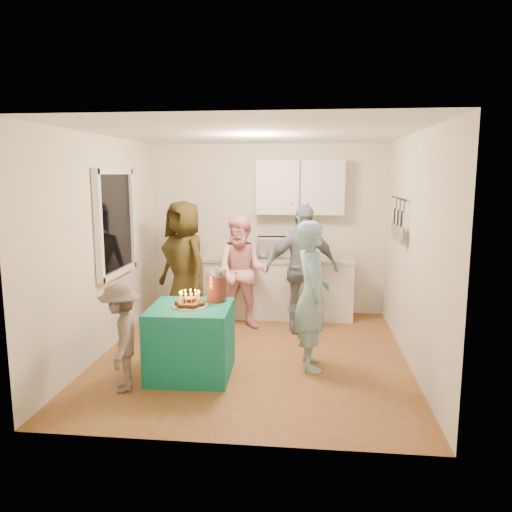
# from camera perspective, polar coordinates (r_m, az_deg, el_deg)

# --- Properties ---
(floor) EXTENTS (4.00, 4.00, 0.00)m
(floor) POSITION_cam_1_polar(r_m,az_deg,el_deg) (6.10, -0.36, -11.26)
(floor) COLOR brown
(floor) RESTS_ON ground
(ceiling) EXTENTS (4.00, 4.00, 0.00)m
(ceiling) POSITION_cam_1_polar(r_m,az_deg,el_deg) (5.72, -0.39, 13.88)
(ceiling) COLOR white
(ceiling) RESTS_ON floor
(back_wall) EXTENTS (3.60, 3.60, 0.00)m
(back_wall) POSITION_cam_1_polar(r_m,az_deg,el_deg) (7.74, 1.31, 3.08)
(back_wall) COLOR silver
(back_wall) RESTS_ON floor
(left_wall) EXTENTS (4.00, 4.00, 0.00)m
(left_wall) POSITION_cam_1_polar(r_m,az_deg,el_deg) (6.24, -17.04, 1.13)
(left_wall) COLOR silver
(left_wall) RESTS_ON floor
(right_wall) EXTENTS (4.00, 4.00, 0.00)m
(right_wall) POSITION_cam_1_polar(r_m,az_deg,el_deg) (5.85, 17.43, 0.58)
(right_wall) COLOR silver
(right_wall) RESTS_ON floor
(window_night) EXTENTS (0.04, 1.00, 1.20)m
(window_night) POSITION_cam_1_polar(r_m,az_deg,el_deg) (6.47, -15.86, 3.70)
(window_night) COLOR black
(window_night) RESTS_ON left_wall
(counter) EXTENTS (2.20, 0.58, 0.86)m
(counter) POSITION_cam_1_polar(r_m,az_deg,el_deg) (7.58, 2.61, -3.74)
(counter) COLOR white
(counter) RESTS_ON floor
(countertop) EXTENTS (2.24, 0.62, 0.05)m
(countertop) POSITION_cam_1_polar(r_m,az_deg,el_deg) (7.49, 2.63, -0.35)
(countertop) COLOR beige
(countertop) RESTS_ON counter
(upper_cabinet) EXTENTS (1.30, 0.30, 0.80)m
(upper_cabinet) POSITION_cam_1_polar(r_m,az_deg,el_deg) (7.52, 5.07, 7.82)
(upper_cabinet) COLOR white
(upper_cabinet) RESTS_ON back_wall
(pot_rack) EXTENTS (0.12, 1.00, 0.60)m
(pot_rack) POSITION_cam_1_polar(r_m,az_deg,el_deg) (6.48, 15.68, 4.16)
(pot_rack) COLOR black
(pot_rack) RESTS_ON right_wall
(microwave) EXTENTS (0.60, 0.45, 0.30)m
(microwave) POSITION_cam_1_polar(r_m,az_deg,el_deg) (7.47, 2.27, 0.99)
(microwave) COLOR white
(microwave) RESTS_ON countertop
(party_table) EXTENTS (0.88, 0.88, 0.76)m
(party_table) POSITION_cam_1_polar(r_m,az_deg,el_deg) (5.48, -7.45, -9.56)
(party_table) COLOR #11725E
(party_table) RESTS_ON floor
(donut_cake) EXTENTS (0.38, 0.38, 0.18)m
(donut_cake) POSITION_cam_1_polar(r_m,az_deg,el_deg) (5.33, -7.59, -4.81)
(donut_cake) COLOR #381C0C
(donut_cake) RESTS_ON party_table
(punch_jar) EXTENTS (0.22, 0.22, 0.34)m
(punch_jar) POSITION_cam_1_polar(r_m,az_deg,el_deg) (5.51, -4.54, -3.44)
(punch_jar) COLOR #AC1E0D
(punch_jar) RESTS_ON party_table
(man_birthday) EXTENTS (0.49, 0.66, 1.66)m
(man_birthday) POSITION_cam_1_polar(r_m,az_deg,el_deg) (5.53, 6.40, -4.51)
(man_birthday) COLOR #87B0C5
(man_birthday) RESTS_ON floor
(woman_back_left) EXTENTS (1.03, 0.99, 1.78)m
(woman_back_left) POSITION_cam_1_polar(r_m,az_deg,el_deg) (7.10, -8.24, -0.94)
(woman_back_left) COLOR brown
(woman_back_left) RESTS_ON floor
(woman_back_center) EXTENTS (0.80, 0.64, 1.59)m
(woman_back_center) POSITION_cam_1_polar(r_m,az_deg,el_deg) (6.93, -1.55, -1.88)
(woman_back_center) COLOR pink
(woman_back_center) RESTS_ON floor
(woman_back_right) EXTENTS (1.10, 0.72, 1.74)m
(woman_back_right) POSITION_cam_1_polar(r_m,az_deg,el_deg) (6.83, 5.27, -1.45)
(woman_back_right) COLOR black
(woman_back_right) RESTS_ON floor
(child_near_left) EXTENTS (0.60, 0.80, 1.10)m
(child_near_left) POSITION_cam_1_polar(r_m,az_deg,el_deg) (5.18, -15.17, -8.96)
(child_near_left) COLOR #584C47
(child_near_left) RESTS_ON floor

